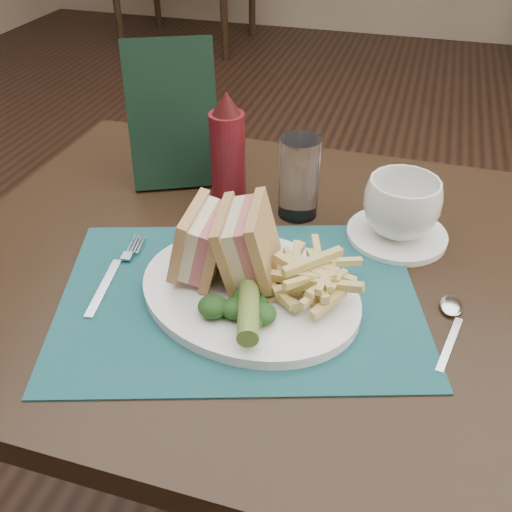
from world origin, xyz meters
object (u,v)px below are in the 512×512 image
(table_main, at_px, (254,419))
(placemat, at_px, (240,297))
(coffee_cup, at_px, (401,207))
(ketchup_bottle, at_px, (228,148))
(drinking_glass, at_px, (299,178))
(sandwich_half_b, at_px, (232,241))
(check_presenter, at_px, (173,115))
(sandwich_half_a, at_px, (189,239))
(saucer, at_px, (397,235))
(plate, at_px, (249,292))

(table_main, xyz_separation_m, placemat, (0.01, -0.10, 0.38))
(table_main, relative_size, coffee_cup, 8.07)
(coffee_cup, height_order, ketchup_bottle, ketchup_bottle)
(drinking_glass, bearing_deg, table_main, -104.69)
(table_main, relative_size, sandwich_half_b, 8.43)
(check_presenter, bearing_deg, sandwich_half_a, -88.58)
(drinking_glass, bearing_deg, check_presenter, 166.67)
(sandwich_half_a, relative_size, sandwich_half_b, 0.93)
(drinking_glass, height_order, ketchup_bottle, ketchup_bottle)
(sandwich_half_a, relative_size, saucer, 0.66)
(placemat, distance_m, sandwich_half_b, 0.08)
(coffee_cup, bearing_deg, plate, -131.09)
(placemat, bearing_deg, check_presenter, 126.30)
(sandwich_half_b, relative_size, coffee_cup, 0.96)
(plate, relative_size, drinking_glass, 2.31)
(plate, distance_m, drinking_glass, 0.23)
(table_main, height_order, placemat, placemat)
(placemat, xyz_separation_m, sandwich_half_b, (-0.02, 0.03, 0.07))
(placemat, height_order, drinking_glass, drinking_glass)
(sandwich_half_b, bearing_deg, saucer, 32.52)
(plate, xyz_separation_m, drinking_glass, (0.01, 0.22, 0.06))
(sandwich_half_b, height_order, saucer, sandwich_half_b)
(table_main, xyz_separation_m, sandwich_half_a, (-0.07, -0.08, 0.44))
(saucer, relative_size, drinking_glass, 1.15)
(plate, distance_m, saucer, 0.26)
(sandwich_half_b, relative_size, ketchup_bottle, 0.57)
(table_main, height_order, ketchup_bottle, ketchup_bottle)
(placemat, relative_size, check_presenter, 1.93)
(sandwich_half_b, height_order, coffee_cup, sandwich_half_b)
(table_main, xyz_separation_m, saucer, (0.19, 0.11, 0.38))
(sandwich_half_a, height_order, sandwich_half_b, sandwich_half_b)
(plate, xyz_separation_m, check_presenter, (-0.22, 0.27, 0.11))
(drinking_glass, bearing_deg, plate, -93.23)
(plate, distance_m, check_presenter, 0.37)
(coffee_cup, xyz_separation_m, drinking_glass, (-0.16, 0.02, 0.01))
(saucer, bearing_deg, plate, -131.09)
(saucer, xyz_separation_m, check_presenter, (-0.39, 0.08, 0.11))
(table_main, distance_m, coffee_cup, 0.48)
(placemat, relative_size, ketchup_bottle, 2.51)
(coffee_cup, bearing_deg, saucer, 0.00)
(check_presenter, bearing_deg, coffee_cup, -36.42)
(saucer, bearing_deg, placemat, -132.49)
(placemat, bearing_deg, plate, 18.04)
(coffee_cup, distance_m, ketchup_bottle, 0.28)
(sandwich_half_b, bearing_deg, ketchup_bottle, 101.51)
(table_main, distance_m, plate, 0.40)
(placemat, xyz_separation_m, saucer, (0.18, 0.20, 0.00))
(placemat, bearing_deg, sandwich_half_b, 125.22)
(saucer, distance_m, drinking_glass, 0.17)
(coffee_cup, bearing_deg, check_presenter, 168.70)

